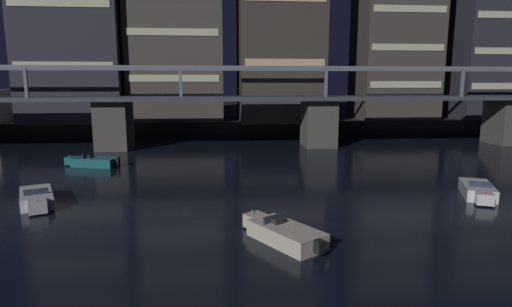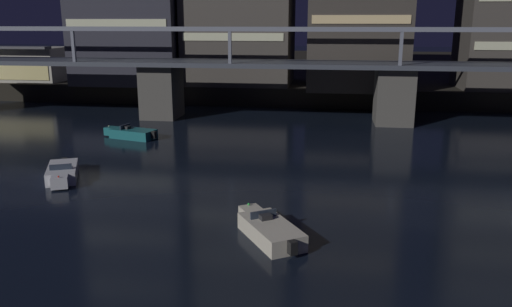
{
  "view_description": "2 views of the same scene",
  "coord_description": "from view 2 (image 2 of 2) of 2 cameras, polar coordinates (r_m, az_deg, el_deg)",
  "views": [
    {
      "loc": [
        -11.93,
        -10.26,
        7.51
      ],
      "look_at": [
        -9.21,
        19.65,
        2.36
      ],
      "focal_mm": 28.82,
      "sensor_mm": 36.0,
      "label": 1
    },
    {
      "loc": [
        -6.33,
        -14.15,
        10.01
      ],
      "look_at": [
        -10.47,
        14.68,
        2.46
      ],
      "focal_mm": 36.01,
      "sensor_mm": 36.0,
      "label": 2
    }
  ],
  "objects": [
    {
      "name": "far_riverbank",
      "position": [
        100.72,
        11.91,
        9.17
      ],
      "size": [
        240.0,
        80.0,
        2.2
      ],
      "primitive_type": "cube",
      "color": "black",
      "rests_on": "ground"
    },
    {
      "name": "speedboat_near_center",
      "position": [
        24.57,
        1.45,
        -8.45
      ],
      "size": [
        3.75,
        4.81,
        1.16
      ],
      "color": "beige",
      "rests_on": "ground"
    },
    {
      "name": "speedboat_mid_left",
      "position": [
        35.7,
        -20.72,
        -2.02
      ],
      "size": [
        3.24,
        5.01,
        1.16
      ],
      "color": "silver",
      "rests_on": "ground"
    },
    {
      "name": "waterfront_pavilion",
      "position": [
        76.23,
        -24.7,
        9.05
      ],
      "size": [
        12.4,
        7.4,
        4.7
      ],
      "color": "#B2AD9E",
      "rests_on": "far_riverbank"
    },
    {
      "name": "speedboat_mid_center",
      "position": [
        46.36,
        -13.68,
        2.18
      ],
      "size": [
        5.18,
        2.79,
        1.16
      ],
      "color": "#196066",
      "rests_on": "ground"
    },
    {
      "name": "river_bridge",
      "position": [
        52.82,
        15.15,
        7.69
      ],
      "size": [
        101.63,
        6.4,
        9.38
      ],
      "color": "#4C4944",
      "rests_on": "ground"
    }
  ]
}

